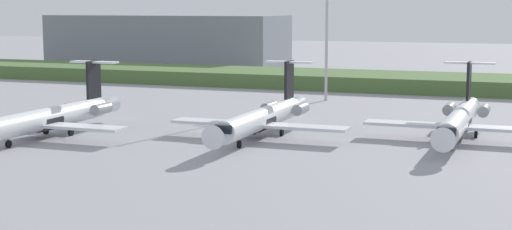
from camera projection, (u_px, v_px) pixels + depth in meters
ground_plane at (302, 118)px, 114.41m from camera, size 500.00×500.00×0.00m
grass_berm at (370, 81)px, 156.59m from camera, size 320.00×20.00×2.91m
regional_jet_nearest at (49, 117)px, 97.53m from camera, size 22.81×31.00×9.00m
regional_jet_second at (263, 117)px, 97.46m from camera, size 22.81×31.00×9.00m
regional_jet_third at (459, 119)px, 95.88m from camera, size 22.81×31.00×9.00m
antenna_mast at (327, 37)px, 134.58m from camera, size 4.40×0.50×27.11m
distant_hangar at (167, 41)px, 210.36m from camera, size 63.99×22.76×14.03m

